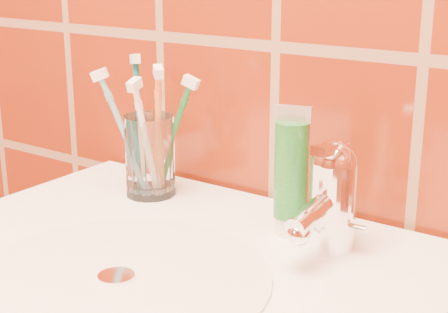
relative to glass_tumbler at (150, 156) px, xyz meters
The scene contains 8 objects.
glass_tumbler is the anchor object (origin of this frame).
toothpaste_tube 0.21m from the glass_tumbler, ahead, with size 0.04×0.04×0.15m.
faucet 0.27m from the glass_tumbler, ahead, with size 0.05×0.11×0.12m.
toothbrush_0 0.04m from the glass_tumbler, 133.54° to the right, with size 0.07×0.05×0.17m, color #699DBC, non-canonical shape.
toothbrush_1 0.04m from the glass_tumbler, behind, with size 0.05×0.04×0.19m, color #0C6367, non-canonical shape.
toothbrush_2 0.04m from the glass_tumbler, 16.87° to the right, with size 0.05×0.05×0.18m, color orange, non-canonical shape.
toothbrush_3 0.04m from the glass_tumbler, 58.23° to the right, with size 0.03×0.07×0.17m, color white, non-canonical shape.
toothbrush_4 0.04m from the glass_tumbler, 27.76° to the left, with size 0.08×0.03×0.16m, color #1B6728, non-canonical shape.
Camera 1 is at (0.43, 0.48, 1.15)m, focal length 55.00 mm.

